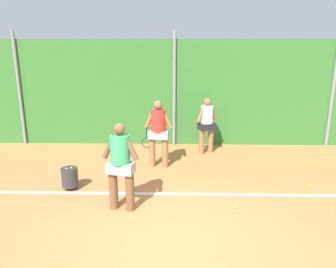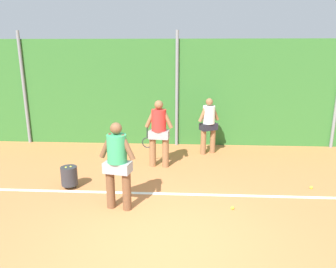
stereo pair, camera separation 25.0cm
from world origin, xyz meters
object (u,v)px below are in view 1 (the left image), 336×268
(player_backcourt_far, at_px, (207,123))
(ball_hopper, at_px, (70,177))
(player_foreground_near, at_px, (121,162))
(tennis_ball_5, at_px, (311,186))
(player_midcourt, at_px, (158,130))
(tennis_ball_2, at_px, (235,207))

(player_backcourt_far, relative_size, ball_hopper, 3.23)
(player_foreground_near, bearing_deg, tennis_ball_5, -153.00)
(player_backcourt_far, bearing_deg, tennis_ball_5, -75.85)
(player_midcourt, height_order, player_backcourt_far, player_midcourt)
(player_midcourt, relative_size, tennis_ball_5, 26.84)
(tennis_ball_2, bearing_deg, tennis_ball_5, 29.22)
(player_backcourt_far, relative_size, tennis_ball_2, 25.15)
(player_foreground_near, relative_size, tennis_ball_2, 26.13)
(tennis_ball_5, bearing_deg, ball_hopper, -177.29)
(player_backcourt_far, height_order, ball_hopper, player_backcourt_far)
(player_foreground_near, bearing_deg, tennis_ball_2, -166.47)
(player_midcourt, relative_size, player_backcourt_far, 1.07)
(player_foreground_near, height_order, player_midcourt, player_midcourt)
(player_foreground_near, xyz_separation_m, player_midcourt, (0.58, 2.35, 0.02))
(player_midcourt, height_order, ball_hopper, player_midcourt)
(tennis_ball_2, relative_size, tennis_ball_5, 1.00)
(player_midcourt, distance_m, tennis_ball_5, 3.84)
(player_backcourt_far, distance_m, tennis_ball_2, 3.58)
(player_midcourt, xyz_separation_m, player_backcourt_far, (1.36, 1.18, -0.06))
(tennis_ball_2, bearing_deg, player_backcourt_far, 94.37)
(player_foreground_near, relative_size, player_backcourt_far, 1.04)
(player_midcourt, xyz_separation_m, tennis_ball_2, (1.63, -2.28, -0.96))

